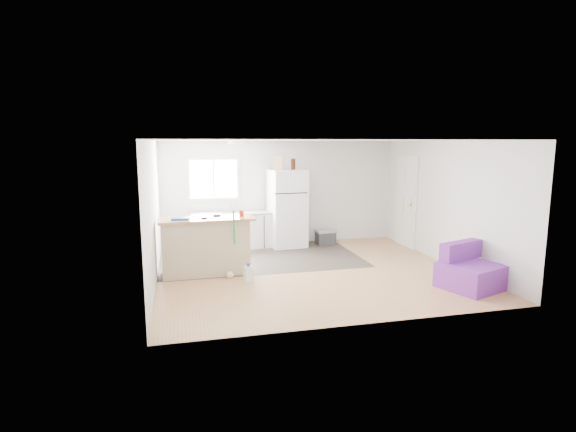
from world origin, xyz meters
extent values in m
cube|color=#AF7849|center=(0.00, 0.00, -0.01)|extent=(5.50, 5.00, 0.01)
cube|color=white|center=(0.00, 0.00, 2.40)|extent=(5.50, 5.00, 0.01)
cube|color=silver|center=(0.00, 2.50, 1.20)|extent=(5.50, 0.01, 2.40)
cube|color=silver|center=(0.00, -2.50, 1.20)|extent=(5.50, 0.01, 2.40)
cube|color=silver|center=(-2.75, 0.00, 1.20)|extent=(0.01, 5.00, 2.40)
cube|color=silver|center=(2.75, 0.00, 1.20)|extent=(0.01, 5.00, 2.40)
cube|color=#342D27|center=(-0.73, 1.25, 0.00)|extent=(4.05, 2.50, 0.00)
cube|color=white|center=(-1.55, 2.49, 1.55)|extent=(1.18, 0.04, 0.98)
cube|color=white|center=(-1.55, 2.47, 1.55)|extent=(1.05, 0.01, 0.85)
cube|color=white|center=(-1.55, 2.46, 1.55)|extent=(0.03, 0.02, 0.85)
cube|color=white|center=(2.72, 1.55, 1.01)|extent=(0.05, 0.82, 2.03)
cube|color=white|center=(2.73, 1.55, 1.02)|extent=(0.03, 0.92, 2.10)
sphere|color=gold|center=(2.67, 1.23, 1.00)|extent=(0.07, 0.07, 0.07)
cylinder|color=white|center=(-1.20, 1.20, 2.36)|extent=(0.30, 0.30, 0.07)
cube|color=white|center=(-1.17, 2.21, 0.39)|extent=(1.79, 0.60, 0.78)
cube|color=gray|center=(-1.17, 2.21, 0.80)|extent=(1.84, 0.64, 0.04)
cube|color=silver|center=(-1.17, 2.19, 0.80)|extent=(0.50, 0.39, 0.05)
cube|color=tan|center=(-1.89, 0.31, 0.49)|extent=(1.55, 0.60, 0.99)
cube|color=#BB7C50|center=(-1.86, 0.31, 1.01)|extent=(1.70, 0.70, 0.04)
cube|color=white|center=(0.06, 2.12, 0.88)|extent=(0.84, 0.80, 1.76)
cube|color=black|center=(0.06, 1.75, 1.26)|extent=(0.77, 0.09, 0.02)
cube|color=silver|center=(-0.25, 1.75, 1.49)|extent=(0.03, 0.02, 0.32)
cube|color=silver|center=(-0.25, 1.75, 0.72)|extent=(0.03, 0.02, 0.61)
cube|color=#313133|center=(0.98, 2.10, 0.14)|extent=(0.45, 0.31, 0.29)
cube|color=gray|center=(0.98, 2.10, 0.32)|extent=(0.47, 0.33, 0.06)
cube|color=purple|center=(2.26, -1.55, 0.21)|extent=(1.10, 1.06, 0.41)
cube|color=purple|center=(2.26, -1.24, 0.57)|extent=(0.89, 0.48, 0.31)
cube|color=silver|center=(-1.22, -0.36, 0.14)|extent=(0.17, 0.14, 0.28)
cylinder|color=#1A47B6|center=(-1.22, -0.36, 0.31)|extent=(0.07, 0.07, 0.05)
cylinder|color=green|center=(-1.39, 0.05, 0.63)|extent=(0.10, 0.32, 1.18)
sphere|color=beige|center=(-1.51, -0.06, 0.06)|extent=(0.14, 0.14, 0.14)
cylinder|color=red|center=(-1.23, 0.31, 1.09)|extent=(0.09, 0.09, 0.12)
cube|color=#1346B9|center=(-2.30, 0.23, 1.05)|extent=(0.33, 0.26, 0.04)
cube|color=black|center=(-1.66, 0.43, 1.05)|extent=(0.14, 0.06, 0.03)
cube|color=black|center=(-1.91, 0.22, 1.05)|extent=(0.10, 0.05, 0.03)
cube|color=tan|center=(-0.16, 2.08, 1.91)|extent=(0.22, 0.15, 0.30)
cylinder|color=#391B0A|center=(0.16, 2.03, 1.88)|extent=(0.07, 0.07, 0.25)
cylinder|color=#391B0A|center=(0.22, 2.13, 1.88)|extent=(0.09, 0.09, 0.25)
camera|label=1|loc=(-2.32, -7.70, 2.36)|focal=28.00mm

